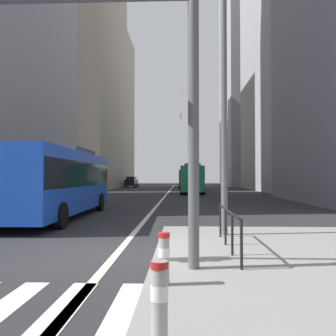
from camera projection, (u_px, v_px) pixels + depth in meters
name	position (u px, v px, depth m)	size (l,w,h in m)	color
ground_plane	(161.00, 200.00, 28.79)	(160.00, 160.00, 0.00)	#28282B
lane_centre_line	(167.00, 194.00, 38.78)	(0.20, 80.00, 0.01)	beige
office_tower_left_mid	(74.00, 80.00, 57.75)	(13.97, 22.44, 35.77)	gray
office_tower_left_far	(106.00, 110.00, 82.40)	(10.95, 18.06, 35.14)	gray
office_tower_right_mid	(290.00, 52.00, 49.75)	(10.43, 21.07, 39.12)	#9E9EA3
office_tower_right_far	(252.00, 56.00, 76.26)	(11.98, 19.69, 56.37)	#9E9EA3
city_bus_blue_oncoming	(60.00, 179.00, 16.66)	(2.88, 10.94, 3.40)	blue
city_bus_red_receding	(192.00, 178.00, 41.77)	(2.94, 11.18, 3.40)	#198456
city_bus_red_distant	(187.00, 177.00, 63.36)	(2.91, 11.23, 3.40)	red
car_oncoming_mid	(131.00, 182.00, 62.86)	(2.20, 4.17, 1.94)	black
car_receding_near	(188.00, 183.00, 50.96)	(2.20, 4.35, 1.94)	gold
traffic_signal_gantry	(106.00, 71.00, 7.06)	(5.35, 0.65, 6.00)	#515156
street_lamp_post	(224.00, 71.00, 11.06)	(5.50, 0.32, 8.00)	#56565B
bollard_front	(159.00, 298.00, 3.78)	(0.20, 0.20, 0.89)	#99999E
bollard_left	(164.00, 256.00, 5.87)	(0.20, 0.20, 0.87)	#99999E
pedestrian_railing	(229.00, 221.00, 8.69)	(0.06, 3.77, 0.98)	black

